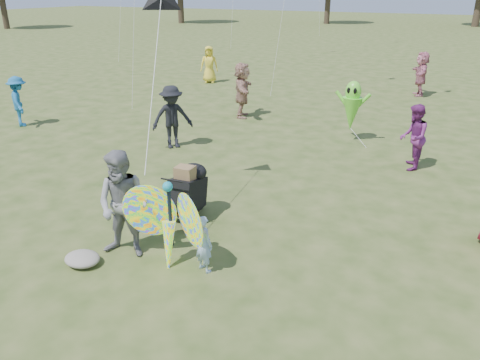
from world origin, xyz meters
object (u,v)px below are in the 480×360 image
crowd_e (413,137)px  alien_kite (352,108)px  crowd_d (242,90)px  crowd_j (421,74)px  adult_man (123,205)px  crowd_i (19,101)px  butterfly_kite (169,225)px  child_girl (204,244)px  jogging_stroller (189,189)px  crowd_b (172,117)px  crowd_g (209,64)px

crowd_e → alien_kite: bearing=-136.8°
crowd_d → crowd_j: (4.96, 6.32, -0.04)m
adult_man → alien_kite: adult_man is taller
crowd_i → butterfly_kite: 9.98m
crowd_i → crowd_e: bearing=-134.3°
crowd_d → crowd_i: size_ratio=1.16×
child_girl → jogging_stroller: (-1.19, 1.45, 0.14)m
adult_man → alien_kite: size_ratio=1.04×
crowd_b → crowd_d: crowd_d is taller
crowd_j → jogging_stroller: 13.81m
crowd_d → alien_kite: 4.12m
crowd_e → jogging_stroller: crowd_e is taller
adult_man → crowd_g: size_ratio=1.10×
crowd_j → butterfly_kite: bearing=-21.1°
crowd_j → crowd_d: bearing=-52.0°
crowd_g → alien_kite: (8.10, -5.90, 0.14)m
adult_man → crowd_i: bearing=138.3°
crowd_j → alien_kite: crowd_j is taller
child_girl → crowd_e: size_ratio=0.60×
butterfly_kite → crowd_j: bearing=82.8°
jogging_stroller → adult_man: bearing=-101.5°
crowd_g → jogging_stroller: (6.58, -12.12, -0.21)m
crowd_b → crowd_i: crowd_b is taller
child_girl → alien_kite: bearing=-73.7°
crowd_d → crowd_g: crowd_d is taller
crowd_g → jogging_stroller: size_ratio=1.52×
crowd_j → butterfly_kite: size_ratio=1.01×
crowd_b → adult_man: bearing=-110.2°
child_girl → crowd_i: 10.51m
crowd_j → butterfly_kite: (-1.91, -15.06, -0.21)m
crowd_e → adult_man: bearing=-37.9°
alien_kite → crowd_i: bearing=-162.3°
alien_kite → adult_man: bearing=-102.4°
crowd_b → crowd_g: 9.50m
jogging_stroller → child_girl: bearing=-54.8°
crowd_d → crowd_i: 7.16m
crowd_i → jogging_stroller: bearing=-162.5°
jogging_stroller → crowd_b: bearing=124.0°
crowd_i → butterfly_kite: crowd_i is taller
crowd_d → crowd_e: size_ratio=1.15×
crowd_b → alien_kite: size_ratio=0.99×
crowd_b → alien_kite: bearing=-13.4°
crowd_e → crowd_g: (-10.00, 7.43, 0.03)m
jogging_stroller → alien_kite: bearing=72.1°
butterfly_kite → crowd_d: bearing=109.2°
child_girl → adult_man: 1.46m
crowd_d → crowd_g: size_ratio=1.11×
child_girl → crowd_b: size_ratio=0.55×
crowd_i → crowd_j: (10.78, 10.49, 0.09)m
adult_man → crowd_d: 9.14m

